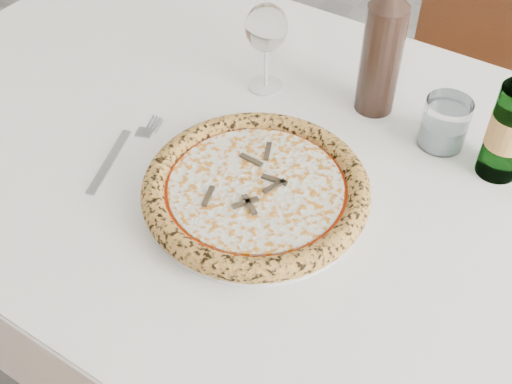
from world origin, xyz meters
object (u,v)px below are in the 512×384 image
dining_table (289,200)px  plate (256,197)px  pizza (256,189)px  tumbler (444,126)px  wine_bottle (382,49)px  chair_far (462,69)px  wine_glass (266,30)px

dining_table → plate: size_ratio=4.78×
pizza → tumbler: 0.33m
pizza → plate: bearing=16.2°
wine_bottle → dining_table: bearing=-102.2°
chair_far → wine_bottle: bearing=-91.5°
pizza → tumbler: tumbler is taller
dining_table → wine_bottle: (0.04, 0.20, 0.20)m
dining_table → tumbler: bearing=44.9°
chair_far → pizza: (-0.06, -0.84, 0.25)m
dining_table → wine_glass: 0.29m
dining_table → pizza: (-0.00, -0.10, 0.11)m
plate → wine_glass: bearing=120.0°
dining_table → chair_far: 0.76m
dining_table → plate: bearing=-90.0°
pizza → wine_glass: 0.30m
dining_table → wine_bottle: 0.29m
dining_table → wine_bottle: bearing=77.8°
pizza → wine_glass: size_ratio=2.06×
wine_glass → pizza: bearing=-60.0°
plate → wine_bottle: size_ratio=1.16×
wine_glass → dining_table: bearing=-46.2°
chair_far → pizza: 0.88m
tumbler → wine_bottle: wine_bottle is taller
pizza → wine_bottle: bearing=81.7°
plate → tumbler: tumbler is taller
plate → wine_bottle: (0.04, 0.30, 0.11)m
wine_bottle → tumbler: bearing=-11.3°
wine_bottle → pizza: bearing=-98.3°
chair_far → tumbler: chair_far is taller
dining_table → wine_bottle: wine_bottle is taller
tumbler → chair_far: bearing=102.0°
plate → pizza: bearing=-163.8°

